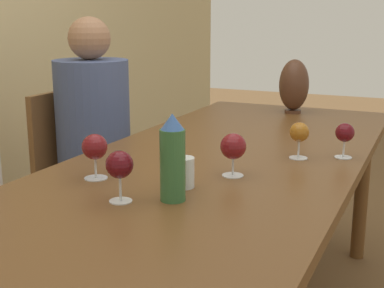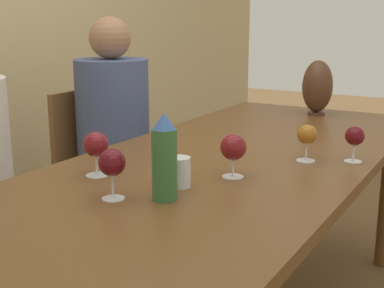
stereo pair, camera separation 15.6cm
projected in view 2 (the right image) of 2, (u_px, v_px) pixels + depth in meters
dining_table at (207, 188)px, 1.74m from camera, size 2.58×0.92×0.75m
water_bottle at (164, 158)px, 1.40m from camera, size 0.07×0.07×0.23m
water_tumbler at (179, 172)px, 1.53m from camera, size 0.07×0.07×0.09m
vase at (317, 87)px, 2.60m from camera, size 0.15×0.15×0.27m
wine_glass_0 at (355, 137)px, 1.77m from camera, size 0.06×0.06×0.12m
wine_glass_1 at (307, 136)px, 1.78m from camera, size 0.07×0.07×0.13m
wine_glass_2 at (96, 146)px, 1.62m from camera, size 0.08×0.08×0.14m
wine_glass_3 at (112, 164)px, 1.41m from camera, size 0.07×0.07×0.14m
wine_glass_4 at (233, 148)px, 1.60m from camera, size 0.08×0.08×0.13m
chair_far at (104, 171)px, 2.60m from camera, size 0.44×0.44×0.88m
person_far at (116, 140)px, 2.52m from camera, size 0.34×0.34×1.23m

